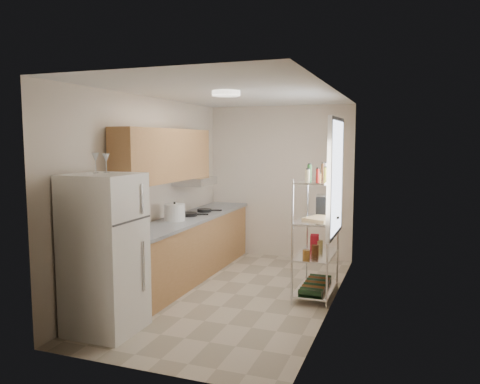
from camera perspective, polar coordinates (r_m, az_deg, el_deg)
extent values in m
cube|color=#C3B49E|center=(6.29, -0.60, -12.39)|extent=(2.50, 4.40, 0.01)
cube|color=silver|center=(5.99, -0.63, 11.99)|extent=(2.50, 4.40, 0.01)
cube|color=beige|center=(8.09, 4.88, 1.23)|extent=(2.50, 0.01, 2.60)
cube|color=beige|center=(4.03, -11.71, -3.97)|extent=(2.50, 0.01, 2.60)
cube|color=beige|center=(6.55, -10.95, -0.05)|extent=(0.01, 4.40, 2.60)
cube|color=beige|center=(5.69, 11.32, -1.00)|extent=(0.01, 4.40, 2.60)
cube|color=#B27E4B|center=(6.91, -6.51, -6.96)|extent=(0.60, 3.48, 0.86)
cube|color=gray|center=(6.82, -6.45, -3.29)|extent=(0.63, 3.51, 0.04)
cube|color=#B7BABC|center=(5.86, -11.74, -5.02)|extent=(0.52, 0.44, 0.04)
cube|color=#B7BABC|center=(8.02, -0.38, -4.86)|extent=(0.01, 0.55, 0.72)
cube|color=#B27E4B|center=(6.50, -9.07, 4.45)|extent=(0.33, 2.20, 0.72)
cube|color=#B7BABC|center=(7.21, -5.55, 1.32)|extent=(0.50, 0.60, 0.12)
cube|color=white|center=(6.01, 11.59, 1.77)|extent=(0.06, 1.00, 1.46)
cube|color=silver|center=(6.28, 9.20, -11.51)|extent=(0.45, 0.90, 0.02)
cube|color=silver|center=(6.15, 9.27, -7.52)|extent=(0.45, 0.90, 0.02)
cube|color=silver|center=(6.06, 9.35, -3.38)|extent=(0.45, 0.90, 0.02)
cube|color=silver|center=(6.00, 9.43, 1.33)|extent=(0.45, 0.90, 0.02)
cylinder|color=silver|center=(5.73, 6.38, -6.20)|extent=(0.02, 0.02, 1.55)
cylinder|color=silver|center=(6.57, 8.19, -4.62)|extent=(0.02, 0.02, 1.55)
cylinder|color=silver|center=(5.65, 10.61, -6.45)|extent=(0.02, 0.02, 1.55)
cylinder|color=silver|center=(6.50, 11.88, -4.81)|extent=(0.02, 0.02, 1.55)
cylinder|color=white|center=(5.71, -1.71, 11.92)|extent=(0.34, 0.34, 0.05)
cube|color=white|center=(5.12, -16.18, -7.21)|extent=(0.69, 0.69, 1.67)
cylinder|color=silver|center=(6.57, -7.97, -2.47)|extent=(0.29, 0.29, 0.23)
cylinder|color=black|center=(6.96, -6.39, -2.73)|extent=(0.35, 0.35, 0.05)
cylinder|color=black|center=(7.34, -4.37, -2.25)|extent=(0.28, 0.28, 0.05)
cube|color=tan|center=(6.04, 9.79, -3.18)|extent=(0.43, 0.49, 0.03)
cube|color=black|center=(6.36, 10.06, -1.57)|extent=(0.18, 0.25, 0.28)
cube|color=#AF151E|center=(6.46, 9.07, -5.94)|extent=(0.13, 0.17, 0.18)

